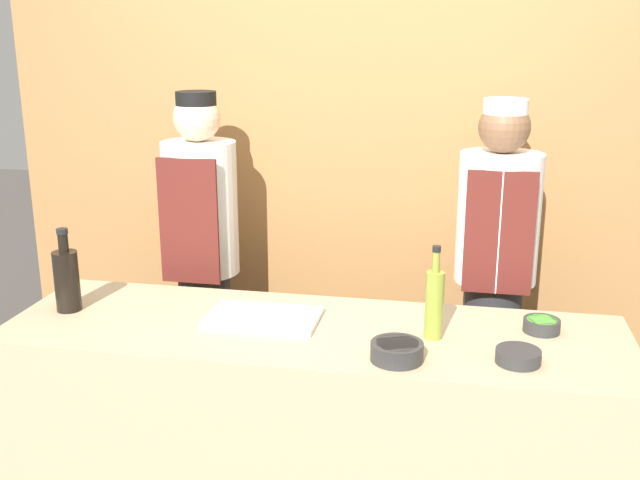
# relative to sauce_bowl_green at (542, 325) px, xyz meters

# --- Properties ---
(cabinet_wall) EXTENTS (3.27, 0.18, 2.40)m
(cabinet_wall) POSITION_rel_sauce_bowl_green_xyz_m (-0.77, 0.94, 0.25)
(cabinet_wall) COLOR olive
(cabinet_wall) RESTS_ON ground_plane
(counter) EXTENTS (2.14, 0.65, 0.93)m
(counter) POSITION_rel_sauce_bowl_green_xyz_m (-0.77, -0.12, -0.49)
(counter) COLOR tan
(counter) RESTS_ON ground_plane
(sauce_bowl_green) EXTENTS (0.12, 0.12, 0.04)m
(sauce_bowl_green) POSITION_rel_sauce_bowl_green_xyz_m (0.00, 0.00, 0.00)
(sauce_bowl_green) COLOR #2D2D2D
(sauce_bowl_green) RESTS_ON counter
(sauce_bowl_yellow) EXTENTS (0.14, 0.14, 0.04)m
(sauce_bowl_yellow) POSITION_rel_sauce_bowl_green_xyz_m (-0.09, -0.27, -0.00)
(sauce_bowl_yellow) COLOR #2D2D2D
(sauce_bowl_yellow) RESTS_ON counter
(sauce_bowl_brown) EXTENTS (0.17, 0.17, 0.06)m
(sauce_bowl_brown) POSITION_rel_sauce_bowl_green_xyz_m (-0.46, -0.32, 0.01)
(sauce_bowl_brown) COLOR #2D2D2D
(sauce_bowl_brown) RESTS_ON counter
(cutting_board) EXTENTS (0.39, 0.25, 0.02)m
(cutting_board) POSITION_rel_sauce_bowl_green_xyz_m (-0.96, -0.08, -0.01)
(cutting_board) COLOR white
(cutting_board) RESTS_ON counter
(bottle_soy) EXTENTS (0.09, 0.09, 0.31)m
(bottle_soy) POSITION_rel_sauce_bowl_green_xyz_m (-1.68, -0.13, 0.10)
(bottle_soy) COLOR black
(bottle_soy) RESTS_ON counter
(bottle_oil) EXTENTS (0.06, 0.06, 0.32)m
(bottle_oil) POSITION_rel_sauce_bowl_green_xyz_m (-0.36, -0.12, 0.10)
(bottle_oil) COLOR olive
(bottle_oil) RESTS_ON counter
(chef_left) EXTENTS (0.32, 0.32, 1.67)m
(chef_left) POSITION_rel_sauce_bowl_green_xyz_m (-1.40, 0.53, -0.04)
(chef_left) COLOR #28282D
(chef_left) RESTS_ON ground_plane
(chef_right) EXTENTS (0.33, 0.33, 1.66)m
(chef_right) POSITION_rel_sauce_bowl_green_xyz_m (-0.14, 0.53, -0.04)
(chef_right) COLOR #28282D
(chef_right) RESTS_ON ground_plane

